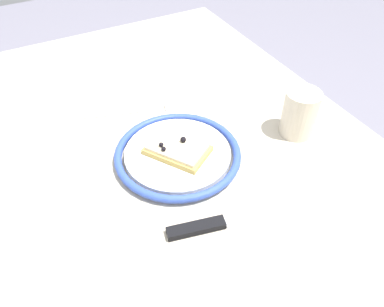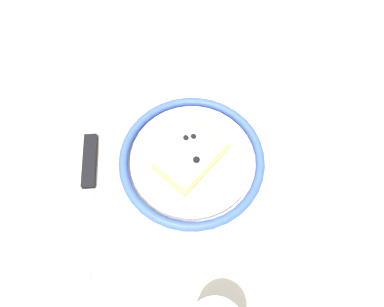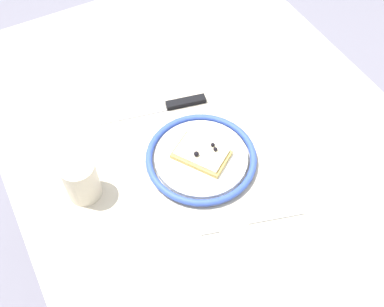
% 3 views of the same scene
% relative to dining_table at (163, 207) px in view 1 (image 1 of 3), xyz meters
% --- Properties ---
extents(dining_table, '(1.17, 0.84, 0.77)m').
position_rel_dining_table_xyz_m(dining_table, '(0.00, 0.00, 0.00)').
color(dining_table, '#BCB29E').
rests_on(dining_table, ground_plane).
extents(plate, '(0.23, 0.23, 0.02)m').
position_rel_dining_table_xyz_m(plate, '(-0.02, 0.05, 0.10)').
color(plate, white).
rests_on(plate, dining_table).
extents(pizza_slice_near, '(0.13, 0.12, 0.03)m').
position_rel_dining_table_xyz_m(pizza_slice_near, '(-0.02, 0.05, 0.11)').
color(pizza_slice_near, tan).
rests_on(pizza_slice_near, plate).
extents(knife, '(0.07, 0.24, 0.01)m').
position_rel_dining_table_xyz_m(knife, '(0.14, 0.03, 0.10)').
color(knife, silver).
rests_on(knife, dining_table).
extents(fork, '(0.07, 0.20, 0.00)m').
position_rel_dining_table_xyz_m(fork, '(-0.19, 0.03, 0.09)').
color(fork, silver).
rests_on(fork, dining_table).
extents(cup, '(0.07, 0.07, 0.09)m').
position_rel_dining_table_xyz_m(cup, '(0.02, 0.28, 0.14)').
color(cup, beige).
rests_on(cup, dining_table).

